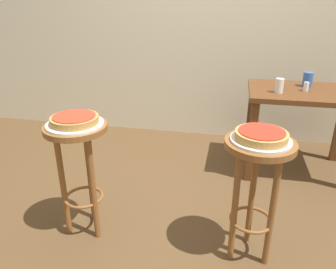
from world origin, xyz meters
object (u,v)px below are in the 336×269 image
at_px(pizza_middle, 74,119).
at_px(stool_middle, 79,156).
at_px(stool_foreground, 256,175).
at_px(serving_plate_foreground, 261,140).
at_px(dining_table, 303,106).
at_px(serving_plate_middle, 75,124).
at_px(cup_near_edge, 279,86).
at_px(condiment_shaker, 306,87).
at_px(cup_far_edge, 308,79).
at_px(pizza_foreground, 261,135).

bearing_deg(pizza_middle, stool_middle, 165.96).
relative_size(stool_foreground, serving_plate_foreground, 2.37).
bearing_deg(dining_table, serving_plate_middle, -142.27).
bearing_deg(cup_near_edge, condiment_shaker, 23.61).
distance_m(stool_foreground, serving_plate_foreground, 0.21).
bearing_deg(stool_middle, cup_far_edge, 40.23).
bearing_deg(serving_plate_foreground, condiment_shaker, 69.97).
xyz_separation_m(stool_middle, pizza_middle, (0.00, -0.00, 0.24)).
distance_m(serving_plate_foreground, stool_middle, 1.06).
height_order(dining_table, condiment_shaker, condiment_shaker).
relative_size(serving_plate_middle, cup_near_edge, 2.93).
relative_size(dining_table, cup_near_edge, 7.90).
xyz_separation_m(cup_near_edge, cup_far_edge, (0.25, 0.25, 0.00)).
distance_m(pizza_foreground, cup_far_edge, 1.35).
bearing_deg(cup_near_edge, serving_plate_middle, -140.61).
distance_m(serving_plate_foreground, cup_near_edge, 1.05).
height_order(serving_plate_middle, dining_table, serving_plate_middle).
relative_size(pizza_middle, condiment_shaker, 3.79).
height_order(pizza_foreground, cup_far_edge, cup_far_edge).
distance_m(serving_plate_middle, pizza_middle, 0.03).
bearing_deg(pizza_foreground, dining_table, 70.04).
relative_size(pizza_foreground, serving_plate_middle, 0.81).
relative_size(stool_foreground, cup_near_edge, 6.58).
bearing_deg(dining_table, stool_middle, -142.27).
height_order(stool_middle, pizza_middle, pizza_middle).
distance_m(stool_middle, cup_far_edge, 1.97).
relative_size(pizza_foreground, cup_far_edge, 2.24).
height_order(stool_middle, cup_far_edge, cup_far_edge).
bearing_deg(pizza_middle, serving_plate_foreground, -0.90).
bearing_deg(pizza_foreground, cup_near_edge, 79.48).
bearing_deg(stool_foreground, dining_table, 70.04).
distance_m(stool_foreground, serving_plate_middle, 1.06).
xyz_separation_m(stool_foreground, serving_plate_foreground, (0.00, 0.00, 0.21)).
relative_size(pizza_foreground, stool_middle, 0.36).
height_order(stool_foreground, cup_far_edge, cup_far_edge).
bearing_deg(serving_plate_foreground, cup_near_edge, 79.48).
distance_m(dining_table, cup_near_edge, 0.31).
height_order(serving_plate_foreground, stool_middle, serving_plate_foreground).
xyz_separation_m(stool_foreground, condiment_shaker, (0.41, 1.13, 0.22)).
relative_size(serving_plate_middle, cup_far_edge, 2.75).
relative_size(serving_plate_foreground, pizza_foreground, 1.17).
height_order(pizza_foreground, serving_plate_middle, pizza_foreground).
relative_size(stool_middle, condiment_shaker, 10.22).
bearing_deg(cup_near_edge, serving_plate_foreground, -100.52).
distance_m(pizza_foreground, pizza_middle, 1.04).
distance_m(stool_foreground, pizza_foreground, 0.24).
height_order(pizza_foreground, cup_near_edge, cup_near_edge).
distance_m(pizza_foreground, dining_table, 1.23).
bearing_deg(cup_far_edge, cup_near_edge, -135.98).
height_order(cup_near_edge, cup_far_edge, cup_far_edge).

